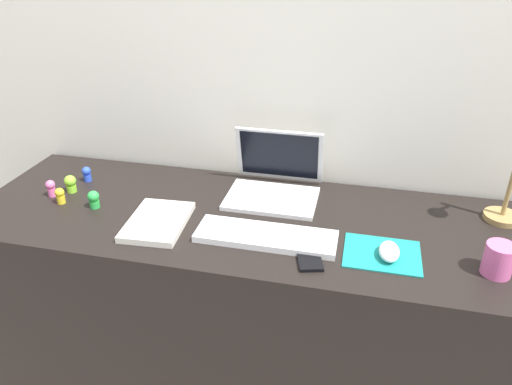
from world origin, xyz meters
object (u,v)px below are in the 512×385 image
(coffee_mug, at_px, (499,260))
(mouse, at_px, (389,251))
(cell_phone, at_px, (309,257))
(toy_figurine_pink, at_px, (51,188))
(keyboard, at_px, (266,236))
(toy_figurine_yellow, at_px, (60,195))
(toy_figurine_blue, at_px, (87,174))
(laptop, at_px, (275,179))
(toy_figurine_green, at_px, (94,199))
(toy_figurine_lime, at_px, (71,183))
(notebook_pad, at_px, (158,222))

(coffee_mug, bearing_deg, mouse, 178.19)
(cell_phone, relative_size, toy_figurine_pink, 2.21)
(keyboard, distance_m, toy_figurine_yellow, 0.71)
(cell_phone, height_order, toy_figurine_yellow, toy_figurine_yellow)
(toy_figurine_blue, bearing_deg, toy_figurine_pink, -113.57)
(laptop, bearing_deg, toy_figurine_green, -157.07)
(mouse, relative_size, toy_figurine_lime, 1.57)
(mouse, relative_size, toy_figurine_green, 1.63)
(toy_figurine_lime, bearing_deg, notebook_pad, -19.55)
(keyboard, relative_size, toy_figurine_lime, 6.71)
(mouse, bearing_deg, toy_figurine_green, 175.69)
(keyboard, xyz_separation_m, notebook_pad, (-0.34, 0.00, 0.00))
(keyboard, height_order, cell_phone, keyboard)
(cell_phone, bearing_deg, toy_figurine_blue, 145.83)
(toy_figurine_pink, relative_size, toy_figurine_green, 0.99)
(keyboard, bearing_deg, toy_figurine_pink, 172.88)
(keyboard, relative_size, cell_phone, 3.20)
(notebook_pad, distance_m, toy_figurine_pink, 0.43)
(toy_figurine_green, height_order, toy_figurine_yellow, toy_figurine_green)
(mouse, relative_size, notebook_pad, 0.40)
(toy_figurine_blue, bearing_deg, keyboard, -17.76)
(notebook_pad, height_order, toy_figurine_green, toy_figurine_green)
(mouse, relative_size, cell_phone, 0.75)
(coffee_mug, bearing_deg, notebook_pad, 178.44)
(toy_figurine_blue, bearing_deg, toy_figurine_green, -53.71)
(coffee_mug, distance_m, toy_figurine_pink, 1.39)
(cell_phone, height_order, toy_figurine_green, toy_figurine_green)
(coffee_mug, bearing_deg, toy_figurine_green, 176.25)
(toy_figurine_pink, distance_m, toy_figurine_lime, 0.06)
(toy_figurine_green, distance_m, toy_figurine_blue, 0.21)
(laptop, height_order, toy_figurine_pink, laptop)
(laptop, relative_size, keyboard, 0.73)
(toy_figurine_pink, relative_size, toy_figurine_lime, 0.95)
(toy_figurine_lime, bearing_deg, cell_phone, -13.45)
(cell_phone, xyz_separation_m, toy_figurine_lime, (-0.85, 0.20, 0.03))
(toy_figurine_green, xyz_separation_m, toy_figurine_yellow, (-0.12, 0.00, -0.00))
(toy_figurine_pink, bearing_deg, toy_figurine_yellow, -32.36)
(keyboard, height_order, toy_figurine_lime, toy_figurine_lime)
(notebook_pad, distance_m, toy_figurine_blue, 0.43)
(laptop, bearing_deg, toy_figurine_yellow, -161.03)
(keyboard, bearing_deg, cell_phone, -25.97)
(notebook_pad, bearing_deg, toy_figurine_green, 164.09)
(notebook_pad, bearing_deg, toy_figurine_blue, 145.15)
(toy_figurine_blue, height_order, toy_figurine_yellow, same)
(cell_phone, relative_size, toy_figurine_green, 2.17)
(laptop, distance_m, coffee_mug, 0.72)
(mouse, height_order, notebook_pad, mouse)
(toy_figurine_green, distance_m, toy_figurine_lime, 0.16)
(toy_figurine_green, xyz_separation_m, toy_figurine_lime, (-0.13, 0.08, 0.00))
(toy_figurine_pink, relative_size, toy_figurine_yellow, 1.07)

